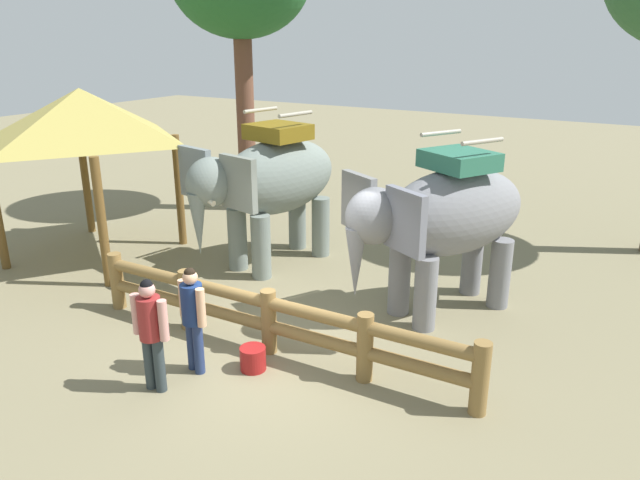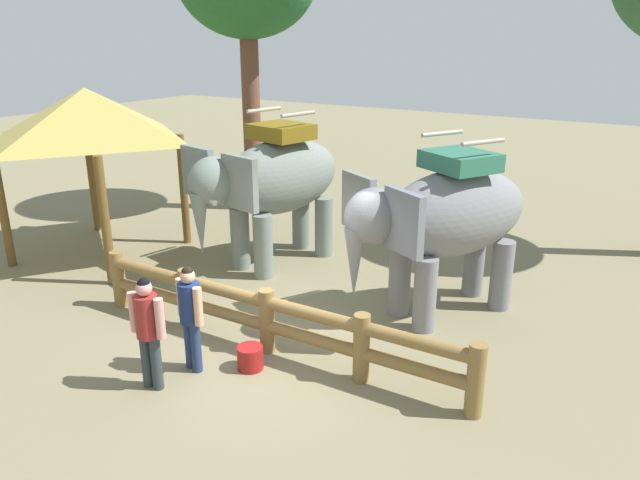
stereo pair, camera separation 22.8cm
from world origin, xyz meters
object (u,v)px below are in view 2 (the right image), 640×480
elephant_center (445,218)px  tourist_woman_in_black (148,325)px  thatched_shelter (88,116)px  tourist_man_in_blue (190,311)px  log_fence (267,316)px  elephant_near_left (273,181)px  feed_bucket (250,358)px

elephant_center → tourist_woman_in_black: 5.15m
tourist_woman_in_black → thatched_shelter: (-5.06, 3.31, 2.14)m
tourist_woman_in_black → tourist_man_in_blue: size_ratio=1.02×
log_fence → elephant_near_left: elephant_near_left is taller
elephant_center → thatched_shelter: size_ratio=0.88×
elephant_center → thatched_shelter: thatched_shelter is taller
log_fence → elephant_center: size_ratio=1.85×
elephant_near_left → elephant_center: elephant_near_left is taller
log_fence → elephant_center: bearing=56.4°
elephant_near_left → thatched_shelter: 4.21m
elephant_center → thatched_shelter: 7.83m
elephant_near_left → elephant_center: size_ratio=1.06×
elephant_center → tourist_man_in_blue: (-2.42, -3.72, -0.83)m
log_fence → feed_bucket: (0.09, -0.56, -0.42)m
log_fence → tourist_woman_in_black: tourist_woman_in_black is taller
elephant_near_left → tourist_woman_in_black: (1.34, -4.82, -0.88)m
feed_bucket → elephant_near_left: bearing=120.8°
feed_bucket → elephant_center: bearing=62.3°
tourist_woman_in_black → feed_bucket: (0.87, 1.12, -0.79)m
tourist_woman_in_black → thatched_shelter: thatched_shelter is taller
log_fence → tourist_man_in_blue: (-0.62, -1.01, 0.35)m
elephant_near_left → tourist_man_in_blue: (1.50, -4.15, -0.90)m
elephant_center → tourist_woman_in_black: bearing=-120.5°
elephant_center → tourist_man_in_blue: 4.51m
thatched_shelter → feed_bucket: size_ratio=10.77×
tourist_woman_in_black → tourist_man_in_blue: (0.16, 0.67, -0.02)m
elephant_near_left → feed_bucket: bearing=-59.2°
tourist_man_in_blue → thatched_shelter: thatched_shelter is taller
tourist_woman_in_black → thatched_shelter: size_ratio=0.40×
elephant_near_left → feed_bucket: elephant_near_left is taller
elephant_center → tourist_man_in_blue: elephant_center is taller
tourist_woman_in_black → elephant_near_left: bearing=105.6°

